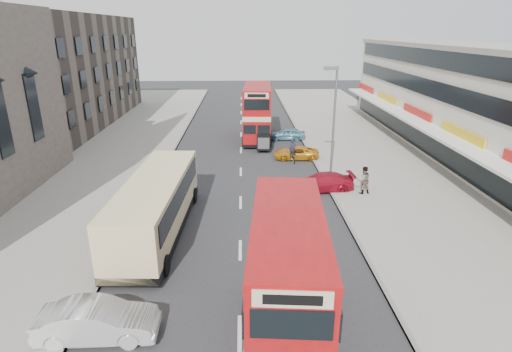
% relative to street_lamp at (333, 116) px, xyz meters
% --- Properties ---
extents(road_surface, '(12.00, 90.00, 0.01)m').
position_rel_street_lamp_xyz_m(road_surface, '(-6.52, 2.00, -4.78)').
color(road_surface, '#28282B').
rests_on(road_surface, ground).
extents(pavement_right, '(12.00, 90.00, 0.15)m').
position_rel_street_lamp_xyz_m(pavement_right, '(5.48, 2.00, -4.71)').
color(pavement_right, gray).
rests_on(pavement_right, ground).
extents(pavement_left, '(12.00, 90.00, 0.15)m').
position_rel_street_lamp_xyz_m(pavement_left, '(-18.52, 2.00, -4.71)').
color(pavement_left, gray).
rests_on(pavement_left, ground).
extents(kerb_left, '(0.20, 90.00, 0.16)m').
position_rel_street_lamp_xyz_m(kerb_left, '(-12.62, 2.00, -4.71)').
color(kerb_left, gray).
rests_on(kerb_left, ground).
extents(kerb_right, '(0.20, 90.00, 0.16)m').
position_rel_street_lamp_xyz_m(kerb_right, '(-0.42, 2.00, -4.71)').
color(kerb_right, gray).
rests_on(kerb_right, ground).
extents(brick_terrace, '(14.00, 28.00, 12.00)m').
position_rel_street_lamp_xyz_m(brick_terrace, '(-28.52, 20.00, 1.22)').
color(brick_terrace, '#66594C').
rests_on(brick_terrace, ground).
extents(commercial_row, '(9.90, 46.20, 9.30)m').
position_rel_street_lamp_xyz_m(commercial_row, '(13.42, 4.00, -0.09)').
color(commercial_row, beige).
rests_on(commercial_row, ground).
extents(street_lamp, '(1.00, 0.20, 8.12)m').
position_rel_street_lamp_xyz_m(street_lamp, '(0.00, 0.00, 0.00)').
color(street_lamp, slate).
rests_on(street_lamp, ground).
extents(bus_main, '(2.96, 8.69, 4.70)m').
position_rel_street_lamp_xyz_m(bus_main, '(-4.89, -16.47, -2.31)').
color(bus_main, black).
rests_on(bus_main, ground).
extents(bus_second, '(2.99, 9.46, 5.15)m').
position_rel_street_lamp_xyz_m(bus_second, '(-4.86, 12.04, -2.07)').
color(bus_second, black).
rests_on(bus_second, ground).
extents(coach, '(3.26, 10.90, 2.86)m').
position_rel_street_lamp_xyz_m(coach, '(-11.00, -7.90, -3.10)').
color(coach, black).
rests_on(coach, ground).
extents(car_left_front, '(4.28, 1.57, 1.40)m').
position_rel_street_lamp_xyz_m(car_left_front, '(-11.56, -16.00, -4.09)').
color(car_left_front, silver).
rests_on(car_left_front, ground).
extents(car_right_a, '(4.39, 1.97, 1.25)m').
position_rel_street_lamp_xyz_m(car_right_a, '(-0.96, -2.15, -4.16)').
color(car_right_a, '#A31023').
rests_on(car_right_a, ground).
extents(car_right_b, '(3.89, 1.92, 1.06)m').
position_rel_street_lamp_xyz_m(car_right_b, '(-1.82, 5.20, -4.25)').
color(car_right_b, orange).
rests_on(car_right_b, ground).
extents(car_right_c, '(3.67, 1.66, 1.22)m').
position_rel_street_lamp_xyz_m(car_right_c, '(-1.91, 11.65, -4.17)').
color(car_right_c, '#5495A9').
rests_on(car_right_c, ground).
extents(pedestrian_near, '(0.78, 0.60, 1.90)m').
position_rel_street_lamp_xyz_m(pedestrian_near, '(1.62, -3.03, -3.69)').
color(pedestrian_near, gray).
rests_on(pedestrian_near, pavement_right).
extents(cyclist, '(0.74, 1.62, 1.94)m').
position_rel_street_lamp_xyz_m(cyclist, '(-2.22, 4.33, -4.13)').
color(cyclist, gray).
rests_on(cyclist, ground).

